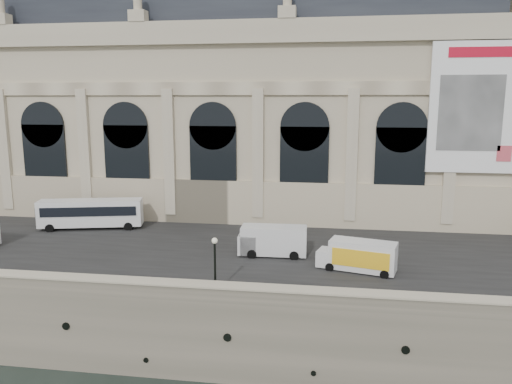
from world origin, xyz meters
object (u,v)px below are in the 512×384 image
(box_truck, at_px, (358,256))
(lamp_right, at_px, (215,266))
(bus_left, at_px, (91,213))
(van_c, at_px, (270,241))

(box_truck, bearing_deg, lamp_right, -148.56)
(bus_left, height_order, box_truck, bus_left)
(bus_left, distance_m, box_truck, 29.48)
(van_c, xyz_separation_m, lamp_right, (-2.82, -9.44, 0.71))
(bus_left, xyz_separation_m, box_truck, (27.90, -9.48, -0.51))
(box_truck, bearing_deg, bus_left, 161.23)
(lamp_right, bearing_deg, van_c, 73.36)
(bus_left, bearing_deg, van_c, -17.64)
(van_c, height_order, box_truck, van_c)
(bus_left, distance_m, van_c, 21.26)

